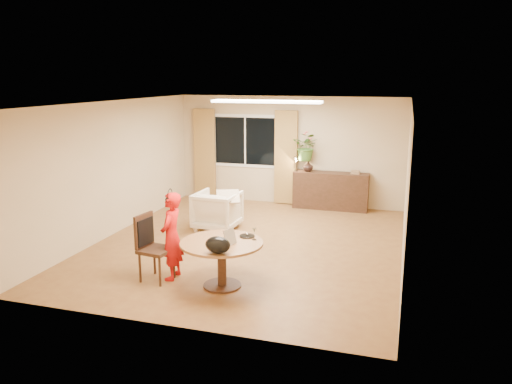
% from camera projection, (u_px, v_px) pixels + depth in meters
% --- Properties ---
extents(floor, '(6.50, 6.50, 0.00)m').
position_uv_depth(floor, '(248.00, 244.00, 9.28)').
color(floor, brown).
rests_on(floor, ground).
extents(ceiling, '(6.50, 6.50, 0.00)m').
position_uv_depth(ceiling, '(248.00, 103.00, 8.69)').
color(ceiling, white).
rests_on(ceiling, wall_back).
extents(wall_back, '(5.50, 0.00, 5.50)m').
position_uv_depth(wall_back, '(289.00, 151.00, 12.02)').
color(wall_back, tan).
rests_on(wall_back, floor).
extents(wall_left, '(0.00, 6.50, 6.50)m').
position_uv_depth(wall_left, '(114.00, 168.00, 9.76)').
color(wall_left, tan).
rests_on(wall_left, floor).
extents(wall_right, '(0.00, 6.50, 6.50)m').
position_uv_depth(wall_right, '(407.00, 185.00, 8.21)').
color(wall_right, tan).
rests_on(wall_right, floor).
extents(window, '(1.70, 0.03, 1.30)m').
position_uv_depth(window, '(245.00, 141.00, 12.26)').
color(window, white).
rests_on(window, wall_back).
extents(curtain_left, '(0.55, 0.08, 2.25)m').
position_uv_depth(curtain_left, '(205.00, 154.00, 12.57)').
color(curtain_left, brown).
rests_on(curtain_left, wall_back).
extents(curtain_right, '(0.55, 0.08, 2.25)m').
position_uv_depth(curtain_right, '(286.00, 158.00, 11.98)').
color(curtain_right, brown).
rests_on(curtain_right, wall_back).
extents(ceiling_panel, '(2.20, 0.35, 0.05)m').
position_uv_depth(ceiling_panel, '(266.00, 102.00, 9.82)').
color(ceiling_panel, white).
rests_on(ceiling_panel, ceiling).
extents(dining_table, '(1.22, 1.22, 0.69)m').
position_uv_depth(dining_table, '(222.00, 251.00, 7.30)').
color(dining_table, brown).
rests_on(dining_table, floor).
extents(dining_chair, '(0.55, 0.52, 1.03)m').
position_uv_depth(dining_chair, '(156.00, 248.00, 7.54)').
color(dining_chair, black).
rests_on(dining_chair, floor).
extents(child, '(0.52, 0.36, 1.36)m').
position_uv_depth(child, '(172.00, 236.00, 7.58)').
color(child, red).
rests_on(child, floor).
extents(laptop, '(0.42, 0.33, 0.24)m').
position_uv_depth(laptop, '(220.00, 235.00, 7.20)').
color(laptop, '#B7B7BC').
rests_on(laptop, dining_table).
extents(tumbler, '(0.09, 0.09, 0.11)m').
position_uv_depth(tumbler, '(231.00, 233.00, 7.51)').
color(tumbler, white).
rests_on(tumbler, dining_table).
extents(wine_glass, '(0.07, 0.07, 0.18)m').
position_uv_depth(wine_glass, '(254.00, 234.00, 7.34)').
color(wine_glass, white).
rests_on(wine_glass, dining_table).
extents(pot_lid, '(0.26, 0.26, 0.04)m').
position_uv_depth(pot_lid, '(247.00, 235.00, 7.50)').
color(pot_lid, white).
rests_on(pot_lid, dining_table).
extents(handbag, '(0.41, 0.31, 0.24)m').
position_uv_depth(handbag, '(218.00, 245.00, 6.77)').
color(handbag, black).
rests_on(handbag, dining_table).
extents(armchair, '(0.88, 0.90, 0.78)m').
position_uv_depth(armchair, '(217.00, 210.00, 10.13)').
color(armchair, '#C1B399').
rests_on(armchair, floor).
extents(throw, '(0.62, 0.68, 0.03)m').
position_uv_depth(throw, '(228.00, 193.00, 9.90)').
color(throw, beige).
rests_on(throw, armchair).
extents(sideboard, '(1.74, 0.42, 0.87)m').
position_uv_depth(sideboard, '(331.00, 191.00, 11.69)').
color(sideboard, black).
rests_on(sideboard, floor).
extents(vase, '(0.28, 0.28, 0.25)m').
position_uv_depth(vase, '(308.00, 166.00, 11.71)').
color(vase, black).
rests_on(vase, sideboard).
extents(bouquet, '(0.69, 0.62, 0.66)m').
position_uv_depth(bouquet, '(307.00, 147.00, 11.62)').
color(bouquet, '#2F6526').
rests_on(bouquet, vase).
extents(book_stack, '(0.21, 0.16, 0.08)m').
position_uv_depth(book_stack, '(355.00, 172.00, 11.42)').
color(book_stack, brown).
rests_on(book_stack, sideboard).
extents(desk_lamp, '(0.16, 0.16, 0.35)m').
position_uv_depth(desk_lamp, '(296.00, 164.00, 11.73)').
color(desk_lamp, black).
rests_on(desk_lamp, sideboard).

